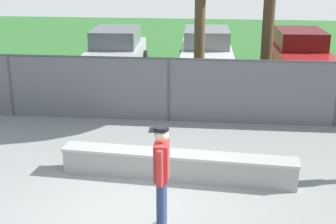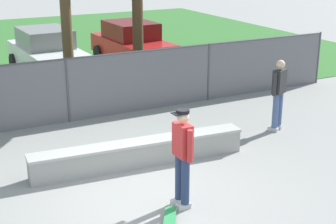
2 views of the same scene
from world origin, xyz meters
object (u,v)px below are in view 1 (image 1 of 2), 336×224
object	(u,v)px
car_white	(206,52)
car_red	(300,53)
concrete_ledge	(178,165)
car_silver	(116,51)
skateboarder	(162,175)

from	to	relation	value
car_white	car_red	bearing A→B (deg)	1.49
concrete_ledge	car_white	distance (m)	8.72
car_silver	car_red	xyz separation A→B (m)	(6.69, 0.40, 0.00)
car_white	car_silver	bearing A→B (deg)	-174.61
skateboarder	car_silver	distance (m)	10.80
skateboarder	car_silver	size ratio (longest dim) A/B	0.43
car_silver	car_red	size ratio (longest dim) A/B	1.00
concrete_ledge	car_silver	distance (m)	8.92
car_silver	car_white	bearing A→B (deg)	5.39
skateboarder	car_silver	bearing A→B (deg)	105.53
concrete_ledge	car_red	bearing A→B (deg)	67.14
car_silver	car_red	bearing A→B (deg)	3.43
skateboarder	car_red	xyz separation A→B (m)	(3.79, 10.80, -0.19)
concrete_ledge	car_white	bearing A→B (deg)	87.77
skateboarder	car_red	distance (m)	11.45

